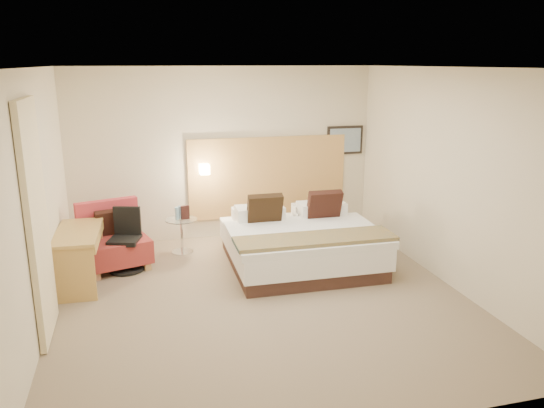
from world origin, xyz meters
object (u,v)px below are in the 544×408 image
object	(u,v)px
lounge_chair	(114,242)
desk	(80,242)
bed	(300,242)
desk_chair	(126,245)
side_table	(182,234)

from	to	relation	value
lounge_chair	desk	xyz separation A→B (m)	(-0.37, -0.54, 0.21)
bed	desk	bearing A→B (deg)	179.48
bed	lounge_chair	bearing A→B (deg)	167.25
bed	desk_chair	world-z (taller)	bed
bed	desk_chair	size ratio (longest dim) A/B	2.44
desk	bed	bearing A→B (deg)	-0.52
side_table	lounge_chair	bearing A→B (deg)	-161.76
lounge_chair	side_table	distance (m)	1.01
lounge_chair	side_table	xyz separation A→B (m)	(0.96, 0.32, -0.07)
lounge_chair	desk_chair	bearing A→B (deg)	-44.26
lounge_chair	side_table	size ratio (longest dim) A/B	1.84
bed	side_table	distance (m)	1.79
side_table	desk_chair	bearing A→B (deg)	-148.89
bed	lounge_chair	size ratio (longest dim) A/B	2.01
side_table	desk	xyz separation A→B (m)	(-1.33, -0.86, 0.28)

